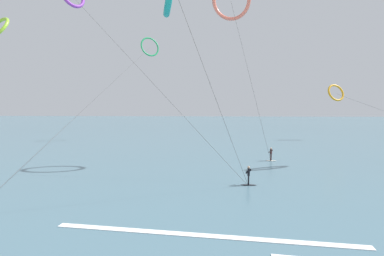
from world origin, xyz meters
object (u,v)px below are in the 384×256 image
object	(u,v)px
surfer_charcoal	(249,177)
kite_amber	(336,93)
kite_emerald	(150,47)
surfer_ivory	(271,155)
kite_coral	(231,0)

from	to	relation	value
surfer_charcoal	kite_amber	bearing A→B (deg)	-26.11
kite_emerald	surfer_charcoal	bearing A→B (deg)	-104.04
surfer_charcoal	kite_emerald	size ratio (longest dim) A/B	0.03
surfer_charcoal	surfer_ivory	bearing A→B (deg)	-15.03
kite_amber	kite_emerald	xyz separation A→B (m)	(-38.82, -1.92, 9.54)
surfer_ivory	kite_amber	size ratio (longest dim) A/B	0.03
kite_amber	surfer_charcoal	bearing A→B (deg)	-140.44
kite_amber	kite_coral	world-z (taller)	kite_coral
surfer_charcoal	kite_amber	size ratio (longest dim) A/B	0.03
surfer_ivory	surfer_charcoal	bearing A→B (deg)	-174.16
kite_coral	surfer_ivory	bearing A→B (deg)	-134.58
surfer_ivory	kite_amber	xyz separation A→B (m)	(18.29, 25.92, 9.02)
surfer_ivory	kite_coral	size ratio (longest dim) A/B	0.08
surfer_charcoal	kite_coral	xyz separation A→B (m)	(-1.08, 9.89, 18.59)
surfer_charcoal	kite_coral	distance (m)	21.08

